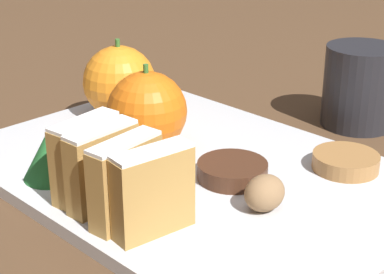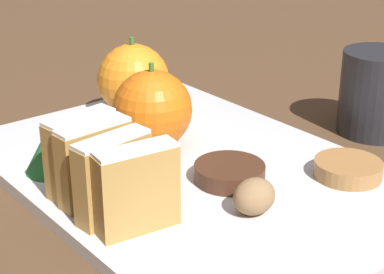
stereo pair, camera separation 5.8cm
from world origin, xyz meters
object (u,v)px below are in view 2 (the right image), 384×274
(orange_near, at_px, (154,109))
(chocolate_cookie, at_px, (229,173))
(walnut, at_px, (254,196))
(coffee_mug, at_px, (378,92))
(orange_far, at_px, (133,80))

(orange_near, distance_m, chocolate_cookie, 0.11)
(orange_near, height_order, walnut, orange_near)
(orange_near, bearing_deg, walnut, -95.78)
(walnut, bearing_deg, orange_near, 84.22)
(walnut, bearing_deg, coffee_mug, 14.29)
(chocolate_cookie, relative_size, coffee_mug, 0.57)
(orange_far, bearing_deg, coffee_mug, -43.80)
(orange_far, xyz_separation_m, walnut, (-0.05, -0.24, -0.02))
(orange_near, relative_size, walnut, 2.35)
(chocolate_cookie, bearing_deg, walnut, -112.86)
(orange_near, bearing_deg, coffee_mug, -23.01)
(orange_far, distance_m, chocolate_cookie, 0.19)
(walnut, distance_m, chocolate_cookie, 0.06)
(orange_near, bearing_deg, orange_far, 68.00)
(orange_near, relative_size, orange_far, 0.98)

